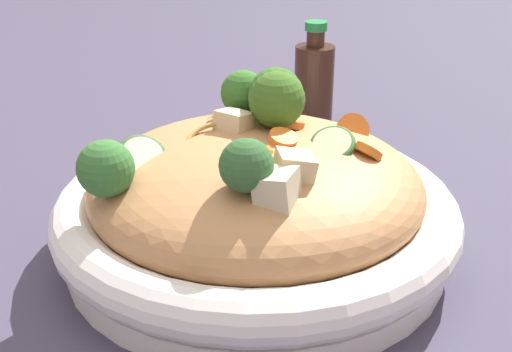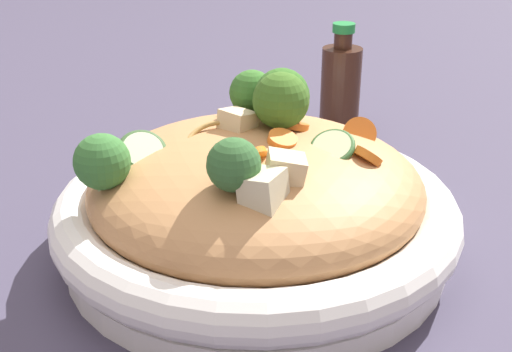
{
  "view_description": "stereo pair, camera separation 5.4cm",
  "coord_description": "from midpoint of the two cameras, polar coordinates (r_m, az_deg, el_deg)",
  "views": [
    {
      "loc": [
        -0.12,
        0.48,
        0.3
      ],
      "look_at": [
        0.0,
        0.0,
        0.07
      ],
      "focal_mm": 46.47,
      "sensor_mm": 36.0,
      "label": 1
    },
    {
      "loc": [
        -0.17,
        0.46,
        0.3
      ],
      "look_at": [
        0.0,
        0.0,
        0.07
      ],
      "focal_mm": 46.47,
      "sensor_mm": 36.0,
      "label": 2
    }
  ],
  "objects": [
    {
      "name": "broccoli_florets",
      "position": [
        0.53,
        -4.46,
        4.94
      ],
      "size": [
        0.16,
        0.2,
        0.08
      ],
      "color": "#94AB6D",
      "rests_on": "serving_bowl"
    },
    {
      "name": "noodle_heap",
      "position": [
        0.54,
        -2.85,
        -0.84
      ],
      "size": [
        0.27,
        0.27,
        0.09
      ],
      "color": "#B7804D",
      "rests_on": "serving_bowl"
    },
    {
      "name": "ground_plane",
      "position": [
        0.57,
        -2.71,
        -6.37
      ],
      "size": [
        3.0,
        3.0,
        0.0
      ],
      "primitive_type": "plane",
      "color": "#3F394E"
    },
    {
      "name": "zucchini_slices",
      "position": [
        0.52,
        -6.3,
        2.06
      ],
      "size": [
        0.19,
        0.09,
        0.03
      ],
      "color": "beige",
      "rests_on": "serving_bowl"
    },
    {
      "name": "serving_bowl",
      "position": [
        0.56,
        -2.78,
        -3.74
      ],
      "size": [
        0.34,
        0.34,
        0.06
      ],
      "color": "silver",
      "rests_on": "ground_plane"
    },
    {
      "name": "carrot_coins",
      "position": [
        0.54,
        1.28,
        3.59
      ],
      "size": [
        0.13,
        0.14,
        0.03
      ],
      "color": "orange",
      "rests_on": "serving_bowl"
    },
    {
      "name": "chicken_chunks",
      "position": [
        0.48,
        -2.01,
        1.05
      ],
      "size": [
        0.1,
        0.13,
        0.03
      ],
      "color": "beige",
      "rests_on": "serving_bowl"
    },
    {
      "name": "soy_sauce_bottle",
      "position": [
        0.82,
        2.98,
        7.81
      ],
      "size": [
        0.05,
        0.05,
        0.13
      ],
      "color": "#381E14",
      "rests_on": "ground_plane"
    }
  ]
}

